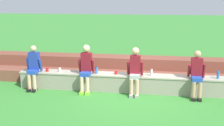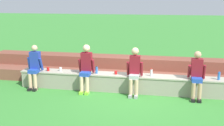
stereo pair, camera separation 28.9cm
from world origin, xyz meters
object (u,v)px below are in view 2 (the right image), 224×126
person_far_left (34,66)px  person_center (134,70)px  person_left_of_center (86,67)px  person_right_of_center (197,74)px  plastic_cup_middle (116,73)px  water_bottle_near_left (219,76)px  plastic_cup_right_end (48,69)px  plastic_cup_left_end (61,69)px  water_bottle_center_gap (151,73)px  water_bottle_mid_left (97,70)px

person_far_left → person_center: size_ratio=0.98×
person_left_of_center → person_center: (1.50, -0.04, -0.03)m
person_right_of_center → plastic_cup_middle: size_ratio=13.75×
person_left_of_center → water_bottle_near_left: person_left_of_center is taller
plastic_cup_right_end → plastic_cup_middle: size_ratio=1.25×
plastic_cup_right_end → person_far_left: bearing=-150.4°
person_far_left → plastic_cup_left_end: person_far_left is taller
person_far_left → water_bottle_center_gap: (3.67, 0.22, -0.09)m
water_bottle_center_gap → water_bottle_near_left: 1.93m
water_bottle_near_left → plastic_cup_middle: (-3.02, 0.02, -0.06)m
person_left_of_center → water_bottle_center_gap: size_ratio=6.27×
water_bottle_center_gap → water_bottle_near_left: size_ratio=0.98×
person_far_left → water_bottle_near_left: person_far_left is taller
person_center → water_bottle_near_left: (2.42, 0.23, -0.11)m
person_left_of_center → water_bottle_mid_left: size_ratio=6.30×
person_left_of_center → plastic_cup_middle: 0.94m
person_center → water_bottle_center_gap: size_ratio=6.12×
person_far_left → person_center: (3.19, -0.01, 0.02)m
person_left_of_center → plastic_cup_right_end: 1.35m
water_bottle_mid_left → person_center: bearing=-10.6°
person_right_of_center → person_center: bearing=-179.3°
person_right_of_center → water_bottle_center_gap: size_ratio=5.91×
person_center → plastic_cup_right_end: person_center is taller
person_far_left → plastic_cup_right_end: person_far_left is taller
plastic_cup_middle → person_right_of_center: bearing=-5.4°
person_left_of_center → water_bottle_near_left: bearing=2.7°
person_center → water_bottle_near_left: person_center is taller
plastic_cup_left_end → plastic_cup_right_end: bearing=-174.0°
person_right_of_center → plastic_cup_right_end: (-4.60, 0.20, -0.13)m
person_far_left → plastic_cup_middle: (2.58, 0.23, -0.15)m
plastic_cup_right_end → plastic_cup_middle: bearing=0.7°
plastic_cup_left_end → person_center: bearing=-6.2°
water_bottle_near_left → water_bottle_center_gap: bearing=180.0°
water_bottle_center_gap → plastic_cup_middle: 1.09m
person_center → water_bottle_near_left: bearing=5.4°
person_left_of_center → person_center: bearing=-1.6°
water_bottle_near_left → water_bottle_mid_left: bearing=-180.0°
water_bottle_near_left → plastic_cup_right_end: water_bottle_near_left is taller
person_left_of_center → water_bottle_mid_left: (0.29, 0.18, -0.14)m
water_bottle_center_gap → plastic_cup_left_end: water_bottle_center_gap is taller
person_far_left → plastic_cup_right_end: bearing=29.6°
person_far_left → water_bottle_near_left: size_ratio=5.87×
water_bottle_near_left → plastic_cup_middle: water_bottle_near_left is taller
person_left_of_center → water_bottle_near_left: size_ratio=6.13×
person_center → plastic_cup_middle: 0.67m
person_left_of_center → plastic_cup_right_end: person_left_of_center is taller
person_right_of_center → water_bottle_mid_left: person_right_of_center is taller
water_bottle_center_gap → person_center: bearing=-154.9°
person_right_of_center → water_bottle_mid_left: bearing=176.1°
plastic_cup_right_end → plastic_cup_middle: plastic_cup_right_end is taller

